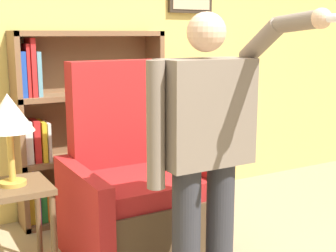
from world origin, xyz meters
TOP-DOWN VIEW (x-y plane):
  - wall_back at (0.01, 2.03)m, footprint 8.00×0.11m
  - bookcase at (-0.06, 1.87)m, footprint 1.21×0.28m
  - armchair at (0.03, 1.04)m, footprint 0.90×0.83m
  - person_standing at (0.04, 0.21)m, footprint 0.63×0.78m
  - side_table at (-0.76, 1.06)m, footprint 0.42×0.42m
  - table_lamp at (-0.76, 1.06)m, footprint 0.29×0.29m

SIDE VIEW (x-z plane):
  - armchair at x=0.03m, z-range -0.25..1.06m
  - side_table at x=-0.76m, z-range 0.19..0.80m
  - bookcase at x=-0.06m, z-range -0.01..1.50m
  - person_standing at x=0.04m, z-range 0.12..1.73m
  - table_lamp at x=-0.76m, z-range 0.76..1.31m
  - wall_back at x=0.01m, z-range 0.00..2.80m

